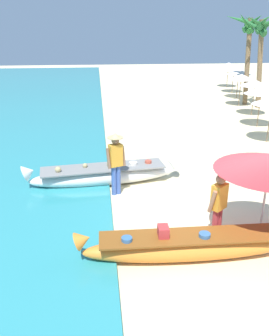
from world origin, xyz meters
TOP-DOWN VIEW (x-y plane):
  - ground_plane at (0.00, 0.00)m, footprint 80.00×80.00m
  - boat_orange_foreground at (-0.85, -1.24)m, footprint 4.79×0.71m
  - boat_white_midground at (-2.56, 2.77)m, footprint 4.82×1.35m
  - person_vendor_hatted at (-2.21, 2.03)m, footprint 0.59×0.44m
  - person_tourist_customer at (-0.09, -0.61)m, footprint 0.55×0.50m
  - parasol_row_1 at (5.03, 8.87)m, footprint 1.60×1.60m
  - parasol_row_2 at (5.73, 11.22)m, footprint 1.60×1.60m
  - parasol_row_3 at (5.94, 13.70)m, footprint 1.60×1.60m
  - parasol_row_4 at (6.73, 16.15)m, footprint 1.60×1.60m
  - parasol_row_5 at (7.18, 18.23)m, footprint 1.60×1.60m
  - parasol_row_6 at (7.68, 20.80)m, footprint 1.60×1.60m
  - palm_tree_tall_inland at (6.58, 13.22)m, footprint 2.42×2.80m
  - palm_tree_leaning_seaward at (6.29, 14.12)m, footprint 2.72×2.34m

SIDE VIEW (x-z plane):
  - ground_plane at x=0.00m, z-range 0.00..0.00m
  - boat_orange_foreground at x=-0.85m, z-range -0.11..0.72m
  - boat_white_midground at x=-2.56m, z-range -0.13..0.76m
  - person_tourist_customer at x=-0.09m, z-range 0.10..1.72m
  - person_vendor_hatted at x=-2.21m, z-range 0.15..1.99m
  - parasol_row_1 at x=5.03m, z-range 0.79..2.70m
  - parasol_row_2 at x=5.73m, z-range 0.79..2.70m
  - parasol_row_3 at x=5.94m, z-range 0.79..2.70m
  - parasol_row_4 at x=6.73m, z-range 0.79..2.70m
  - parasol_row_5 at x=7.18m, z-range 0.79..2.70m
  - parasol_row_6 at x=7.68m, z-range 0.79..2.70m
  - palm_tree_leaning_seaward at x=6.29m, z-range 1.53..6.88m
  - palm_tree_tall_inland at x=6.58m, z-range 1.61..6.88m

